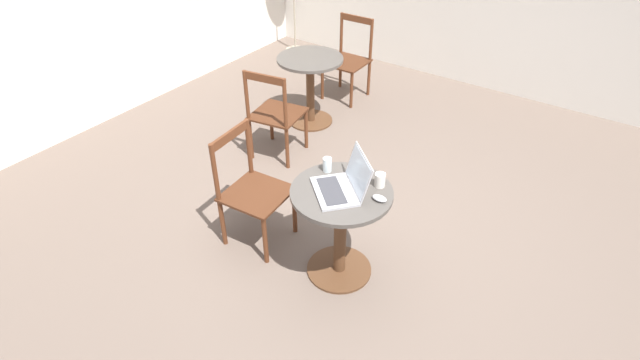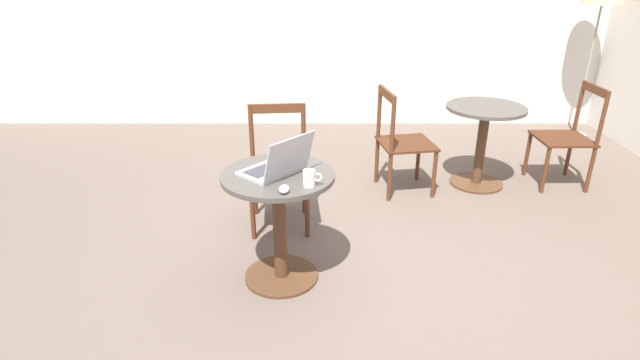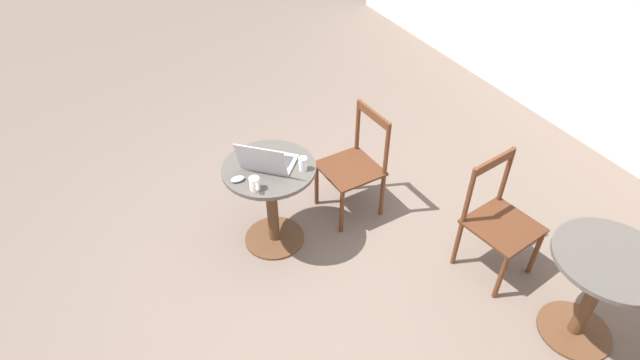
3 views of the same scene
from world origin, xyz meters
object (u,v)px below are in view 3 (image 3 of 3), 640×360
(laptop, at_px, (267,161))
(drinking_glass, at_px, (303,164))
(cafe_table_mid, at_px, (600,283))
(cafe_table_near, at_px, (271,191))
(chair_near_back, at_px, (355,165))
(mug, at_px, (255,184))
(mouse, at_px, (238,179))
(chair_mid_left, at_px, (498,221))

(laptop, xyz_separation_m, drinking_glass, (0.14, 0.21, -0.00))
(cafe_table_mid, distance_m, drinking_glass, 2.04)
(cafe_table_near, height_order, chair_near_back, chair_near_back)
(cafe_table_mid, bearing_deg, mug, -132.15)
(mouse, bearing_deg, cafe_table_near, 102.30)
(cafe_table_mid, bearing_deg, cafe_table_near, -138.82)
(cafe_table_near, bearing_deg, chair_near_back, 94.63)
(mouse, bearing_deg, drinking_glass, 79.84)
(chair_mid_left, xyz_separation_m, drinking_glass, (-0.82, -1.15, 0.34))
(cafe_table_near, distance_m, cafe_table_mid, 2.26)
(laptop, relative_size, drinking_glass, 4.74)
(chair_near_back, distance_m, laptop, 0.84)
(laptop, distance_m, mug, 0.26)
(chair_mid_left, height_order, drinking_glass, chair_mid_left)
(mouse, bearing_deg, chair_near_back, 96.57)
(mouse, distance_m, mug, 0.16)
(laptop, relative_size, mouse, 4.80)
(laptop, xyz_separation_m, mouse, (0.06, -0.25, -0.04))
(cafe_table_mid, relative_size, laptop, 1.54)
(chair_near_back, bearing_deg, cafe_table_near, -85.37)
(chair_near_back, distance_m, drinking_glass, 0.67)
(cafe_table_mid, distance_m, mug, 2.26)
(chair_near_back, distance_m, mug, 1.02)
(mouse, relative_size, mug, 0.91)
(mouse, bearing_deg, mug, 28.57)
(chair_mid_left, distance_m, mouse, 1.87)
(mouse, distance_m, drinking_glass, 0.47)
(mug, height_order, drinking_glass, drinking_glass)
(chair_near_back, xyz_separation_m, drinking_glass, (0.20, -0.55, 0.34))
(chair_near_back, xyz_separation_m, chair_mid_left, (1.02, 0.60, 0.00))
(chair_near_back, xyz_separation_m, mug, (0.26, -0.93, 0.33))
(mouse, bearing_deg, cafe_table_mid, 46.60)
(chair_near_back, height_order, mouse, chair_near_back)
(cafe_table_mid, relative_size, mouse, 7.39)
(chair_near_back, bearing_deg, chair_mid_left, 30.60)
(cafe_table_near, height_order, cafe_table_mid, same)
(cafe_table_near, height_order, mug, mug)
(laptop, distance_m, mouse, 0.26)
(chair_near_back, distance_m, chair_mid_left, 1.19)
(mouse, relative_size, drinking_glass, 0.99)
(laptop, bearing_deg, mug, -40.86)
(cafe_table_near, relative_size, laptop, 1.54)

